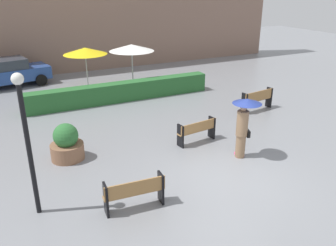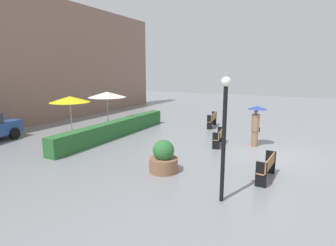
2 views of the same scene
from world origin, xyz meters
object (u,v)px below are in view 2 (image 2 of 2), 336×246
(bench_far_right, at_px, (213,119))
(lamp_post, at_px, (224,126))
(patio_umbrella_white, at_px, (107,95))
(pedestrian_with_umbrella, at_px, (256,121))
(patio_umbrella_yellow, at_px, (70,99))
(planter_pot, at_px, (164,158))
(bench_near_left, at_px, (267,166))
(bench_mid_center, at_px, (219,136))

(bench_far_right, bearing_deg, lamp_post, -160.28)
(patio_umbrella_white, bearing_deg, pedestrian_with_umbrella, -87.85)
(bench_far_right, distance_m, patio_umbrella_yellow, 9.17)
(bench_far_right, xyz_separation_m, pedestrian_with_umbrella, (-3.50, -3.41, 0.75))
(planter_pot, bearing_deg, pedestrian_with_umbrella, -24.89)
(bench_far_right, height_order, patio_umbrella_yellow, patio_umbrella_yellow)
(bench_near_left, relative_size, bench_far_right, 0.91)
(lamp_post, xyz_separation_m, patio_umbrella_white, (6.21, 9.39, 0.02))
(bench_mid_center, bearing_deg, pedestrian_with_umbrella, -65.21)
(bench_near_left, height_order, patio_umbrella_white, patio_umbrella_white)
(bench_far_right, relative_size, planter_pot, 1.42)
(patio_umbrella_yellow, bearing_deg, bench_near_left, -98.42)
(pedestrian_with_umbrella, bearing_deg, bench_near_left, -164.84)
(pedestrian_with_umbrella, relative_size, planter_pot, 1.64)
(bench_near_left, distance_m, pedestrian_with_umbrella, 4.51)
(lamp_post, height_order, patio_umbrella_yellow, lamp_post)
(bench_mid_center, height_order, pedestrian_with_umbrella, pedestrian_with_umbrella)
(bench_near_left, height_order, bench_mid_center, bench_near_left)
(lamp_post, xyz_separation_m, patio_umbrella_yellow, (3.92, 10.24, -0.11))
(patio_umbrella_yellow, bearing_deg, bench_mid_center, -77.45)
(bench_far_right, height_order, planter_pot, planter_pot)
(lamp_post, bearing_deg, patio_umbrella_yellow, 69.04)
(bench_mid_center, bearing_deg, bench_far_right, 22.56)
(bench_mid_center, xyz_separation_m, lamp_post, (-5.79, -1.84, 1.76))
(bench_mid_center, distance_m, patio_umbrella_yellow, 8.77)
(bench_far_right, bearing_deg, patio_umbrella_yellow, 132.75)
(bench_near_left, height_order, patio_umbrella_yellow, patio_umbrella_yellow)
(patio_umbrella_yellow, bearing_deg, patio_umbrella_white, -20.39)
(patio_umbrella_yellow, distance_m, patio_umbrella_white, 2.44)
(bench_near_left, bearing_deg, patio_umbrella_yellow, 81.58)
(patio_umbrella_white, bearing_deg, lamp_post, -123.46)
(bench_mid_center, xyz_separation_m, planter_pot, (-4.52, 0.81, 0.03))
(patio_umbrella_yellow, xyz_separation_m, patio_umbrella_white, (2.28, -0.85, 0.13))
(bench_mid_center, relative_size, pedestrian_with_umbrella, 0.77)
(pedestrian_with_umbrella, xyz_separation_m, patio_umbrella_white, (-0.34, 9.20, 0.96))
(patio_umbrella_yellow, height_order, patio_umbrella_white, patio_umbrella_white)
(planter_pot, distance_m, patio_umbrella_white, 8.54)
(pedestrian_with_umbrella, bearing_deg, bench_far_right, 44.21)
(patio_umbrella_yellow, bearing_deg, lamp_post, -110.96)
(bench_near_left, relative_size, patio_umbrella_yellow, 0.69)
(pedestrian_with_umbrella, bearing_deg, patio_umbrella_white, 92.15)
(planter_pot, height_order, patio_umbrella_white, patio_umbrella_white)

